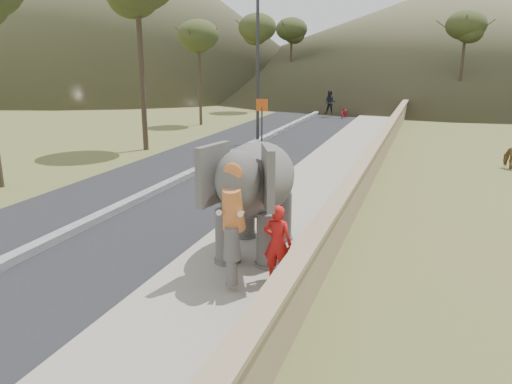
{
  "coord_description": "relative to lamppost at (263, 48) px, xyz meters",
  "views": [
    {
      "loc": [
        3.59,
        -7.31,
        4.52
      ],
      "look_at": [
        0.2,
        2.4,
        1.7
      ],
      "focal_mm": 35.0,
      "sensor_mm": 36.0,
      "label": 1
    }
  ],
  "objects": [
    {
      "name": "parapet",
      "position": [
        6.34,
        -7.56,
        -4.32
      ],
      "size": [
        0.3,
        120.0,
        1.1
      ],
      "primitive_type": "cube",
      "color": "tan",
      "rests_on": "ground"
    },
    {
      "name": "median",
      "position": [
        -0.31,
        -7.56,
        -4.76
      ],
      "size": [
        0.35,
        120.0,
        0.22
      ],
      "primitive_type": "cube",
      "color": "black",
      "rests_on": "ground"
    },
    {
      "name": "hill_left",
      "position": [
        -33.31,
        37.44,
        6.13
      ],
      "size": [
        60.0,
        60.0,
        22.0
      ],
      "primitive_type": "cone",
      "color": "brown",
      "rests_on": "ground"
    },
    {
      "name": "ground",
      "position": [
        4.69,
        -17.56,
        -4.87
      ],
      "size": [
        160.0,
        160.0,
        0.0
      ],
      "primitive_type": "plane",
      "color": "olive",
      "rests_on": "ground"
    },
    {
      "name": "motorcyclist",
      "position": [
        1.55,
        12.7,
        -4.05
      ],
      "size": [
        1.93,
        1.65,
        2.01
      ],
      "color": "maroon",
      "rests_on": "ground"
    },
    {
      "name": "walkway",
      "position": [
        4.69,
        -7.56,
        -4.8
      ],
      "size": [
        3.0,
        120.0,
        0.15
      ],
      "primitive_type": "cube",
      "color": "#9E9687",
      "rests_on": "ground"
    },
    {
      "name": "hill_far",
      "position": [
        9.69,
        52.44,
        2.13
      ],
      "size": [
        80.0,
        80.0,
        14.0
      ],
      "primitive_type": "cone",
      "color": "brown",
      "rests_on": "ground"
    },
    {
      "name": "road",
      "position": [
        -0.31,
        -7.56,
        -4.86
      ],
      "size": [
        7.0,
        120.0,
        0.03
      ],
      "primitive_type": "cube",
      "color": "black",
      "rests_on": "ground"
    },
    {
      "name": "elephant_and_man",
      "position": [
        4.71,
        -14.64,
        -3.41
      ],
      "size": [
        2.37,
        3.86,
        2.65
      ],
      "color": "#64605A",
      "rests_on": "ground"
    },
    {
      "name": "lamppost",
      "position": [
        0.0,
        0.0,
        0.0
      ],
      "size": [
        1.76,
        0.36,
        8.0
      ],
      "color": "#28292D",
      "rests_on": "ground"
    },
    {
      "name": "signboard",
      "position": [
        0.19,
        -0.79,
        -3.23
      ],
      "size": [
        0.6,
        0.08,
        2.4
      ],
      "color": "#2D2D33",
      "rests_on": "ground"
    },
    {
      "name": "trees",
      "position": [
        3.89,
        9.98,
        -0.92
      ],
      "size": [
        48.31,
        43.22,
        9.32
      ],
      "color": "#473828",
      "rests_on": "ground"
    }
  ]
}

